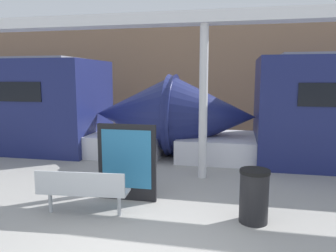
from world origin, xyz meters
TOP-DOWN VIEW (x-y plane):
  - station_wall at (0.00, 11.71)m, footprint 56.00×0.20m
  - bench_near at (-1.46, 1.44)m, footprint 1.70×0.58m
  - trash_bin at (1.59, 1.83)m, footprint 0.52×0.52m
  - poster_board at (-0.92, 2.37)m, footprint 1.24×0.07m
  - support_column_near at (0.44, 4.23)m, footprint 0.21×0.21m
  - canopy_beam at (0.44, 4.23)m, footprint 28.00×0.60m

SIDE VIEW (x-z plane):
  - trash_bin at x=1.59m, z-range 0.00..0.95m
  - bench_near at x=-1.46m, z-range 0.09..0.95m
  - poster_board at x=-0.92m, z-range 0.01..1.60m
  - support_column_near at x=0.44m, z-range 0.00..3.78m
  - station_wall at x=0.00m, z-range 0.00..5.00m
  - canopy_beam at x=0.44m, z-range 3.78..4.06m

